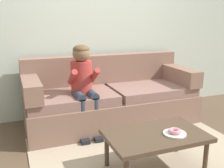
{
  "coord_description": "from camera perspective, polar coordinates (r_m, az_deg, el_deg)",
  "views": [
    {
      "loc": [
        -1.23,
        -2.4,
        1.42
      ],
      "look_at": [
        -0.13,
        0.45,
        0.65
      ],
      "focal_mm": 42.66,
      "sensor_mm": 36.0,
      "label": 1
    }
  ],
  "objects": [
    {
      "name": "wall_back",
      "position": [
        3.99,
        -3.28,
        13.85
      ],
      "size": [
        8.0,
        0.1,
        2.8
      ],
      "primitive_type": "cube",
      "color": "beige",
      "rests_on": "ground"
    },
    {
      "name": "coffee_table",
      "position": [
        2.54,
        9.31,
        -11.25
      ],
      "size": [
        0.91,
        0.58,
        0.38
      ],
      "color": "#4C3828",
      "rests_on": "ground"
    },
    {
      "name": "donut",
      "position": [
        2.52,
        13.32,
        -9.79
      ],
      "size": [
        0.16,
        0.16,
        0.04
      ],
      "primitive_type": "torus",
      "rotation": [
        0.0,
        0.0,
        2.67
      ],
      "color": "pink",
      "rests_on": "plate"
    },
    {
      "name": "couch",
      "position": [
        3.63,
        -0.37,
        -3.27
      ],
      "size": [
        2.26,
        0.9,
        0.9
      ],
      "color": "#846051",
      "rests_on": "ground"
    },
    {
      "name": "person_child",
      "position": [
        3.23,
        -6.18,
        0.66
      ],
      "size": [
        0.34,
        0.58,
        1.1
      ],
      "color": "#AD3833",
      "rests_on": "ground"
    },
    {
      "name": "plate",
      "position": [
        2.53,
        13.29,
        -10.3
      ],
      "size": [
        0.21,
        0.21,
        0.01
      ],
      "primitive_type": "cylinder",
      "color": "white",
      "rests_on": "coffee_table"
    },
    {
      "name": "ground",
      "position": [
        3.05,
        5.49,
        -13.7
      ],
      "size": [
        10.0,
        10.0,
        0.0
      ],
      "primitive_type": "plane",
      "color": "brown"
    },
    {
      "name": "area_rug",
      "position": [
        2.85,
        7.82,
        -15.73
      ],
      "size": [
        2.29,
        1.87,
        0.01
      ],
      "primitive_type": "cube",
      "color": "tan",
      "rests_on": "ground"
    },
    {
      "name": "toy_controller",
      "position": [
        3.28,
        13.54,
        -11.39
      ],
      "size": [
        0.23,
        0.09,
        0.05
      ],
      "rotation": [
        0.0,
        0.0,
        -0.45
      ],
      "color": "red",
      "rests_on": "ground"
    }
  ]
}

